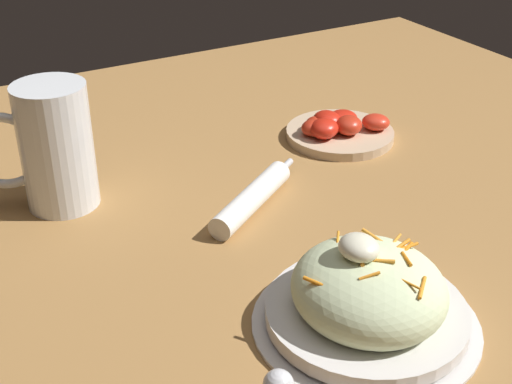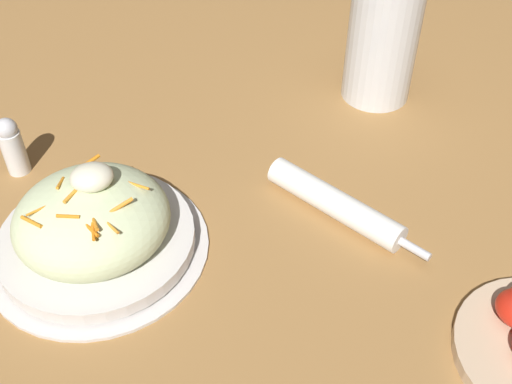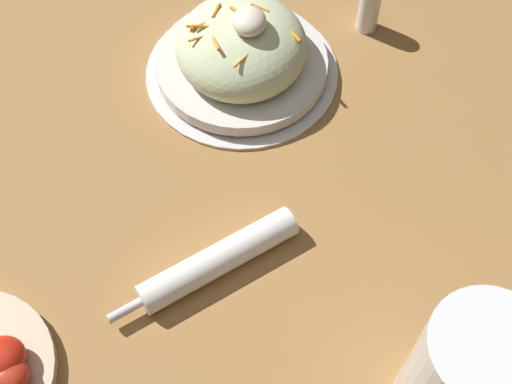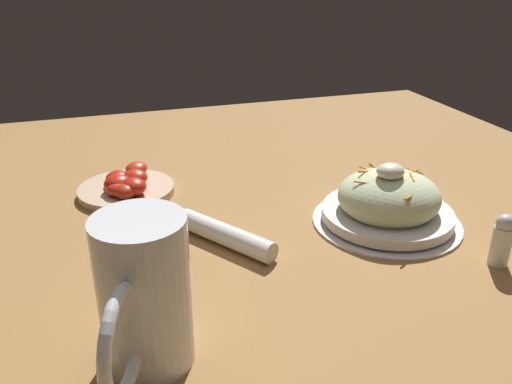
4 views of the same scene
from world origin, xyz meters
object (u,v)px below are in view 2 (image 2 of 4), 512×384
object	(u,v)px
salad_plate	(94,227)
salt_shaker	(12,145)
beer_mug	(382,44)
napkin_roll	(336,204)

from	to	relation	value
salad_plate	salt_shaker	world-z (taller)	salad_plate
beer_mug	salt_shaker	world-z (taller)	beer_mug
salt_shaker	napkin_roll	bearing A→B (deg)	-26.15
beer_mug	napkin_roll	xyz separation A→B (m)	(-0.14, -0.22, -0.06)
beer_mug	napkin_roll	world-z (taller)	beer_mug
napkin_roll	salt_shaker	bearing A→B (deg)	153.85
beer_mug	salt_shaker	size ratio (longest dim) A/B	2.18
salad_plate	beer_mug	bearing A→B (deg)	26.46
salad_plate	napkin_roll	xyz separation A→B (m)	(0.27, -0.01, -0.02)
salad_plate	salt_shaker	bearing A→B (deg)	118.15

